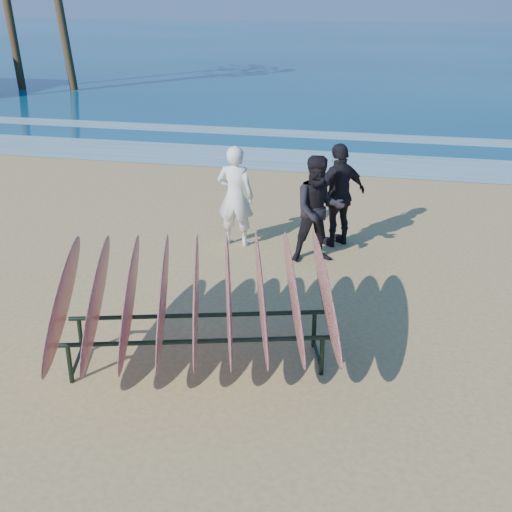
% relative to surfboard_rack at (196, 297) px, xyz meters
% --- Properties ---
extents(ground, '(120.00, 120.00, 0.00)m').
position_rel_surfboard_rack_xyz_m(ground, '(0.43, 0.52, -0.91)').
color(ground, tan).
rests_on(ground, ground).
extents(ocean, '(160.00, 160.00, 0.00)m').
position_rel_surfboard_rack_xyz_m(ocean, '(0.43, 55.52, -0.91)').
color(ocean, navy).
rests_on(ocean, ground).
extents(foam_near, '(160.00, 160.00, 0.00)m').
position_rel_surfboard_rack_xyz_m(foam_near, '(0.43, 10.52, -0.90)').
color(foam_near, white).
rests_on(foam_near, ground).
extents(foam_far, '(160.00, 160.00, 0.00)m').
position_rel_surfboard_rack_xyz_m(foam_far, '(0.43, 14.02, -0.90)').
color(foam_far, white).
rests_on(foam_far, ground).
extents(surfboard_rack, '(3.74, 3.28, 1.50)m').
position_rel_surfboard_rack_xyz_m(surfboard_rack, '(0.00, 0.00, 0.00)').
color(surfboard_rack, black).
rests_on(surfboard_rack, ground).
extents(person_white, '(0.67, 0.44, 1.82)m').
position_rel_surfboard_rack_xyz_m(person_white, '(-0.58, 4.05, -0.00)').
color(person_white, white).
rests_on(person_white, ground).
extents(person_dark_a, '(1.08, 0.97, 1.82)m').
position_rel_surfboard_rack_xyz_m(person_dark_a, '(0.96, 3.62, -0.00)').
color(person_dark_a, black).
rests_on(person_dark_a, ground).
extents(person_dark_b, '(1.10, 1.07, 1.86)m').
position_rel_surfboard_rack_xyz_m(person_dark_b, '(1.21, 4.47, 0.02)').
color(person_dark_b, black).
rests_on(person_dark_b, ground).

